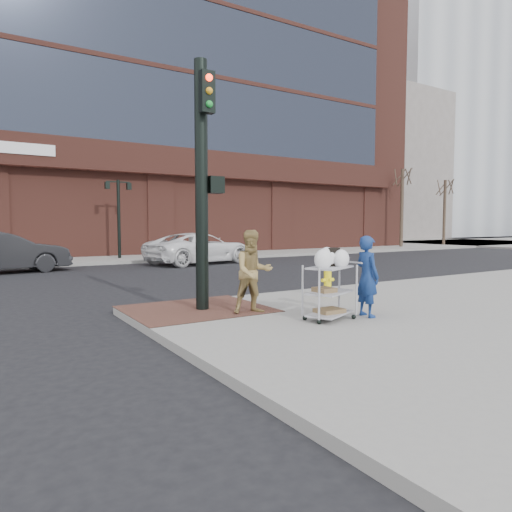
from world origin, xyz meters
TOP-DOWN VIEW (x-y plane):
  - ground at (0.00, 0.00)m, footprint 220.00×220.00m
  - sidewalk_far at (12.50, 32.00)m, footprint 65.00×36.00m
  - brick_curb_ramp at (-0.60, 0.90)m, footprint 2.80×2.40m
  - bank_building at (5.00, 31.00)m, footprint 42.00×26.00m
  - filler_block at (40.00, 38.00)m, footprint 14.00×20.00m
  - bare_tree_a at (24.00, 16.50)m, footprint 1.80×1.80m
  - bare_tree_b at (30.00, 17.00)m, footprint 1.80×1.80m
  - lamp_post at (2.00, 16.00)m, footprint 1.32×0.22m
  - traffic_signal_pole at (-0.48, 0.77)m, footprint 0.61×0.51m
  - woman_blue at (1.83, -1.51)m, footprint 0.42×0.59m
  - pedestrian_tan at (0.17, -0.09)m, footprint 0.90×0.76m
  - sedan_dark at (-3.54, 12.45)m, footprint 5.13×2.50m
  - minivan_white at (4.83, 12.33)m, footprint 5.76×3.62m
  - utility_cart at (1.03, -1.36)m, footprint 1.08×0.87m
  - fire_hydrant at (2.77, 0.70)m, footprint 0.36×0.25m

SIDE VIEW (x-z plane):
  - ground at x=0.00m, z-range 0.00..0.00m
  - sidewalk_far at x=12.50m, z-range 0.00..0.15m
  - brick_curb_ramp at x=-0.60m, z-range 0.15..0.16m
  - fire_hydrant at x=2.77m, z-range 0.16..0.92m
  - minivan_white at x=4.83m, z-range 0.00..1.48m
  - utility_cart at x=1.03m, z-range 0.09..1.41m
  - sedan_dark at x=-3.54m, z-range 0.00..1.62m
  - woman_blue at x=1.83m, z-range 0.15..1.68m
  - pedestrian_tan at x=0.17m, z-range 0.15..1.78m
  - lamp_post at x=2.00m, z-range 0.62..4.62m
  - traffic_signal_pole at x=-0.48m, z-range 0.33..5.33m
  - bare_tree_b at x=30.00m, z-range 2.44..9.14m
  - bare_tree_a at x=24.00m, z-range 2.67..9.87m
  - filler_block at x=40.00m, z-range 0.00..18.00m
  - bank_building at x=5.00m, z-range 0.15..28.15m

